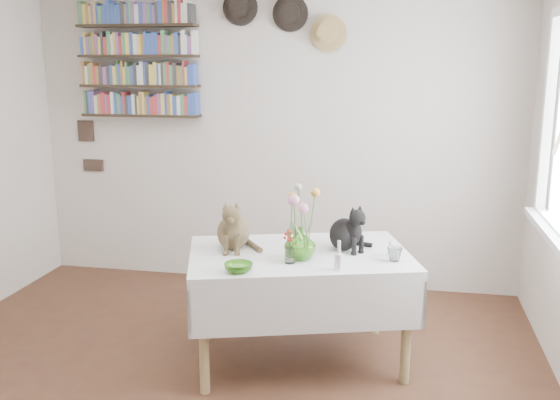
% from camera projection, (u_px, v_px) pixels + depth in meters
% --- Properties ---
extents(room, '(4.08, 4.58, 2.58)m').
position_uv_depth(room, '(175.00, 189.00, 2.94)').
color(room, brown).
rests_on(room, ground).
extents(dining_table, '(1.51, 1.19, 0.71)m').
position_uv_depth(dining_table, '(299.00, 280.00, 3.81)').
color(dining_table, white).
rests_on(dining_table, room).
extents(tabby_cat, '(0.26, 0.31, 0.33)m').
position_uv_depth(tabby_cat, '(233.00, 223.00, 3.82)').
color(tabby_cat, brown).
rests_on(tabby_cat, dining_table).
extents(black_cat, '(0.32, 0.31, 0.30)m').
position_uv_depth(black_cat, '(344.00, 226.00, 3.81)').
color(black_cat, black).
rests_on(black_cat, dining_table).
extents(flower_vase, '(0.20, 0.20, 0.19)m').
position_uv_depth(flower_vase, '(300.00, 243.00, 3.63)').
color(flower_vase, '#85D350').
rests_on(flower_vase, dining_table).
extents(green_bowl, '(0.22, 0.22, 0.05)m').
position_uv_depth(green_bowl, '(238.00, 268.00, 3.42)').
color(green_bowl, '#85D350').
rests_on(green_bowl, dining_table).
extents(drinking_glass, '(0.12, 0.12, 0.08)m').
position_uv_depth(drinking_glass, '(395.00, 254.00, 3.61)').
color(drinking_glass, white).
rests_on(drinking_glass, dining_table).
extents(candlestick, '(0.05, 0.05, 0.17)m').
position_uv_depth(candlestick, '(339.00, 260.00, 3.45)').
color(candlestick, white).
rests_on(candlestick, dining_table).
extents(berry_jar, '(0.06, 0.06, 0.23)m').
position_uv_depth(berry_jar, '(290.00, 246.00, 3.56)').
color(berry_jar, white).
rests_on(berry_jar, dining_table).
extents(porcelain_figurine, '(0.05, 0.05, 0.09)m').
position_uv_depth(porcelain_figurine, '(390.00, 249.00, 3.71)').
color(porcelain_figurine, white).
rests_on(porcelain_figurine, dining_table).
extents(flower_bouquet, '(0.17, 0.12, 0.39)m').
position_uv_depth(flower_bouquet, '(301.00, 202.00, 3.59)').
color(flower_bouquet, '#4C7233').
rests_on(flower_bouquet, flower_vase).
extents(bookshelf_unit, '(1.00, 0.16, 0.91)m').
position_uv_depth(bookshelf_unit, '(139.00, 61.00, 5.09)').
color(bookshelf_unit, '#2E2316').
rests_on(bookshelf_unit, room).
extents(wall_hats, '(0.98, 0.09, 0.48)m').
position_uv_depth(wall_hats, '(286.00, 18.00, 4.82)').
color(wall_hats, black).
rests_on(wall_hats, room).
extents(wall_art_plaques, '(0.21, 0.02, 0.44)m').
position_uv_depth(wall_art_plaques, '(89.00, 145.00, 5.41)').
color(wall_art_plaques, '#38281E').
rests_on(wall_art_plaques, room).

